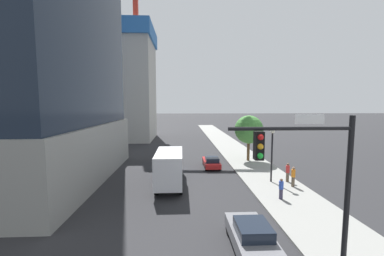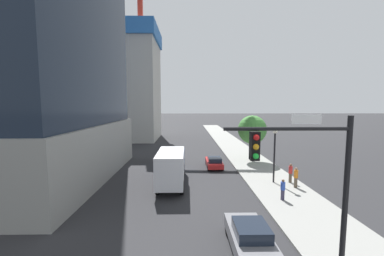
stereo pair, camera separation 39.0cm
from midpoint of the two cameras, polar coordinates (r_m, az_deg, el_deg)
name	(u,v)px [view 1 (the left image)]	position (r m, az deg, el deg)	size (l,w,h in m)	color
sidewalk	(259,172)	(27.44, 15.53, -10.18)	(5.22, 120.00, 0.15)	gray
construction_building	(122,78)	(53.63, -16.63, 11.44)	(24.18, 13.83, 31.77)	#B2AFA8
traffic_light_pole	(312,173)	(10.03, 25.91, -9.81)	(4.74, 0.48, 6.95)	black
street_lamp	(272,147)	(23.50, 18.27, -4.26)	(0.44, 0.44, 5.07)	black
street_tree	(249,130)	(31.67, 13.16, -0.38)	(3.67, 3.67, 5.93)	brown
car_white	(173,156)	(31.66, -4.86, -6.71)	(1.75, 4.67, 1.42)	silver
car_red	(211,162)	(28.56, 4.29, -8.16)	(1.79, 4.24, 1.33)	red
car_gray	(251,236)	(13.59, 13.17, -23.91)	(1.93, 4.22, 1.57)	slate
box_truck	(170,165)	(22.21, -5.88, -8.94)	(2.31, 7.82, 3.33)	#1E4799
pedestrian_orange_shirt	(293,176)	(23.29, 22.73, -10.71)	(0.34, 0.34, 1.79)	brown
pedestrian_red_shirt	(288,172)	(24.52, 21.60, -9.86)	(0.34, 0.34, 1.79)	brown
pedestrian_blue_shirt	(281,189)	(20.08, 20.12, -13.54)	(0.34, 0.34, 1.62)	#38334C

